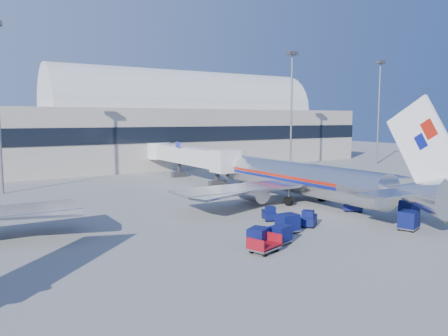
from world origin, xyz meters
TOP-DOWN VIEW (x-y plane):
  - ground at (0.00, 0.00)m, footprint 260.00×260.00m
  - terminal at (-13.60, 55.96)m, footprint 170.00×28.15m
  - airliner_main at (10.00, 4.51)m, footprint 32.00×37.26m
  - jetbridge_near at (7.60, 30.81)m, footprint 4.40×27.50m
  - mast_east at (30.00, 30.00)m, footprint 2.00×1.20m
  - mast_far_east at (55.00, 30.00)m, footprint 2.00×1.20m
  - barrier_near at (18.00, 2.00)m, footprint 3.00×0.55m
  - barrier_mid at (21.30, 2.00)m, footprint 3.00×0.55m
  - barrier_far at (24.60, 2.00)m, footprint 3.00×0.55m
  - tug_lead at (2.71, -4.96)m, footprint 2.65×2.44m
  - tug_right at (11.18, -2.59)m, footprint 2.11×2.17m
  - tug_left at (1.08, -1.08)m, footprint 1.90×2.45m
  - cart_train_a at (-0.55, -5.83)m, footprint 1.90×1.45m
  - cart_train_b at (-3.16, -8.12)m, footprint 1.97×1.71m
  - cart_train_c at (-5.38, -8.11)m, footprint 2.23×2.08m
  - cart_solo_near at (9.43, -10.74)m, footprint 2.37×2.09m
  - cart_solo_far at (14.35, -7.27)m, footprint 2.09×1.70m
  - cart_open_red at (-5.71, -9.35)m, footprint 2.79×2.33m
  - ramp_worker at (14.90, -11.01)m, footprint 0.70×0.67m

SIDE VIEW (x-z plane):
  - ground at x=0.00m, z-range 0.00..0.00m
  - barrier_near at x=18.00m, z-range 0.00..0.90m
  - barrier_mid at x=21.30m, z-range 0.00..0.90m
  - barrier_far at x=24.60m, z-range 0.00..0.90m
  - cart_open_red at x=-5.71m, z-range 0.14..0.78m
  - tug_right at x=11.18m, z-range -0.06..1.26m
  - tug_left at x=1.08m, z-range -0.06..1.36m
  - tug_lead at x=2.71m, z-range -0.07..1.51m
  - cart_train_b at x=-3.16m, z-range 0.05..1.52m
  - ramp_worker at x=14.90m, z-range 0.00..1.62m
  - cart_train_c at x=-5.38m, z-range 0.05..1.62m
  - cart_train_a at x=-0.55m, z-range 0.06..1.73m
  - cart_solo_far at x=14.35m, z-range 0.06..1.75m
  - cart_solo_near at x=9.43m, z-range 0.06..1.80m
  - airliner_main at x=10.00m, z-range -3.11..8.96m
  - jetbridge_near at x=7.60m, z-range 0.80..7.05m
  - terminal at x=-13.60m, z-range -2.98..18.02m
  - mast_east at x=30.00m, z-range 3.49..26.09m
  - mast_far_east at x=55.00m, z-range 3.49..26.09m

